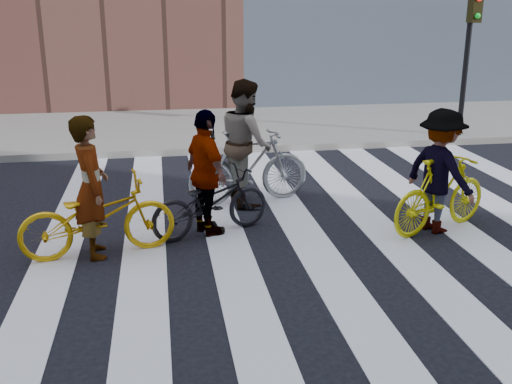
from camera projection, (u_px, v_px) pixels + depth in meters
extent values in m
plane|color=black|center=(347.00, 237.00, 8.24)|extent=(100.00, 100.00, 0.00)
cube|color=gray|center=(258.00, 127.00, 15.28)|extent=(100.00, 5.00, 0.15)
cube|color=silver|center=(57.00, 254.00, 7.64)|extent=(0.55, 10.00, 0.01)
cube|color=silver|center=(145.00, 249.00, 7.81)|extent=(0.55, 10.00, 0.01)
cube|color=silver|center=(228.00, 244.00, 7.98)|extent=(0.55, 10.00, 0.01)
cube|color=silver|center=(308.00, 239.00, 8.15)|extent=(0.55, 10.00, 0.01)
cube|color=silver|center=(385.00, 234.00, 8.32)|extent=(0.55, 10.00, 0.01)
cube|color=silver|center=(459.00, 229.00, 8.49)|extent=(0.55, 10.00, 0.01)
cylinder|color=black|center=(465.00, 72.00, 13.52)|extent=(0.12, 0.12, 3.20)
cube|color=black|center=(475.00, 7.00, 12.96)|extent=(0.22, 0.28, 0.65)
sphere|color=#0CCC26|center=(478.00, 16.00, 12.87)|extent=(0.12, 0.12, 0.12)
imported|color=#E0A60C|center=(98.00, 217.00, 7.50)|extent=(2.03, 1.03, 1.02)
imported|color=#A3A7AD|center=(249.00, 166.00, 9.51)|extent=(2.04, 0.85, 1.19)
imported|color=yellow|center=(441.00, 194.00, 8.32)|extent=(1.83, 1.16, 1.07)
imported|color=black|center=(211.00, 202.00, 8.22)|extent=(1.86, 1.22, 0.92)
imported|color=slate|center=(91.00, 187.00, 7.38)|extent=(0.55, 0.73, 1.80)
imported|color=slate|center=(246.00, 142.00, 9.39)|extent=(0.89, 1.06, 1.97)
imported|color=slate|center=(440.00, 171.00, 8.21)|extent=(1.03, 1.28, 1.73)
imported|color=slate|center=(206.00, 174.00, 8.08)|extent=(0.77, 1.11, 1.74)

